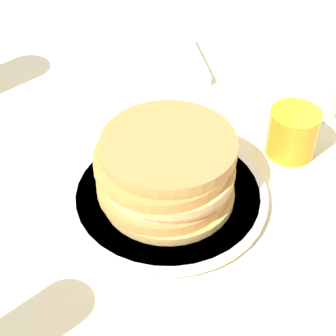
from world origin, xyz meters
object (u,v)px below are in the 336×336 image
at_px(plate, 168,195).
at_px(juice_glass, 293,132).
at_px(water_bottle_far, 328,51).
at_px(pancake_stack, 166,169).

xyz_separation_m(plate, juice_glass, (0.18, 0.08, 0.03)).
bearing_deg(water_bottle_far, juice_glass, -123.28).
xyz_separation_m(pancake_stack, water_bottle_far, (0.24, 0.17, 0.05)).
bearing_deg(juice_glass, pancake_stack, -154.99).
height_order(pancake_stack, juice_glass, pancake_stack).
xyz_separation_m(pancake_stack, juice_glass, (0.18, 0.08, -0.02)).
bearing_deg(plate, juice_glass, 25.55).
xyz_separation_m(plate, water_bottle_far, (0.24, 0.18, 0.10)).
bearing_deg(pancake_stack, water_bottle_far, 36.18).
bearing_deg(juice_glass, water_bottle_far, 56.72).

